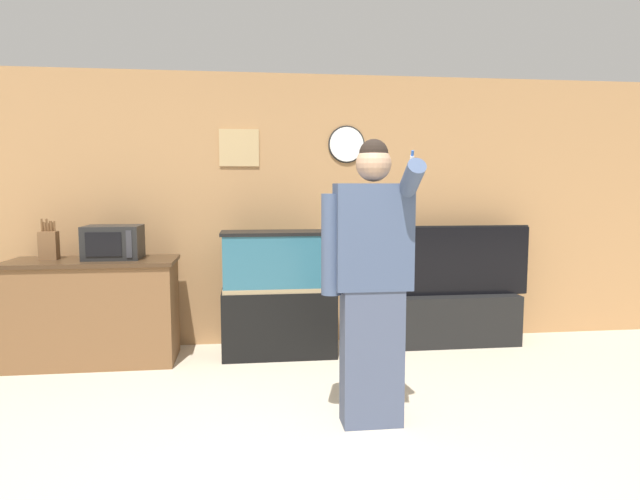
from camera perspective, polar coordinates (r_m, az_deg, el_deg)
ground_plane at (r=3.24m, az=-0.58°, el=-21.81°), size 18.00×18.00×0.00m
wall_back_paneled at (r=5.57m, az=-3.89°, el=3.98°), size 10.00×0.08×2.60m
counter_island at (r=5.35m, az=-21.63°, el=-5.70°), size 1.41×0.64×0.91m
microwave at (r=5.27m, az=-19.96°, el=0.74°), size 0.47×0.39×0.29m
knife_block at (r=5.43m, az=-25.49°, el=0.50°), size 0.15×0.11×0.35m
aquarium_on_stand at (r=5.17m, az=-4.15°, el=-4.40°), size 1.02×0.42×1.14m
tv_on_stand at (r=5.72m, az=12.99°, el=-5.72°), size 1.55×0.40×1.16m
person_standing at (r=3.61m, az=5.12°, el=-2.91°), size 0.57×0.43×1.82m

